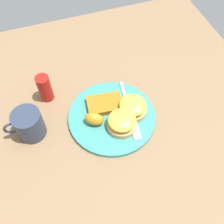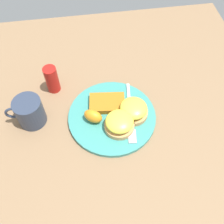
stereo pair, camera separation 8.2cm
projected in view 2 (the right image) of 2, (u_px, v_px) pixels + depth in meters
The scene contains 9 objects.
ground_plane at pixel (112, 118), 0.85m from camera, with size 1.10×1.10×0.00m, color #846647.
plate at pixel (112, 117), 0.84m from camera, with size 0.28×0.28×0.01m, color teal.
sandwich_benedict_left at pixel (119, 123), 0.79m from camera, with size 0.09×0.09×0.05m.
sandwich_benedict_right at pixel (133, 110), 0.82m from camera, with size 0.09×0.09×0.05m.
hashbrown_patty at pixel (107, 103), 0.85m from camera, with size 0.11×0.07×0.02m, color #AA6819.
orange_wedge at pixel (93, 116), 0.81m from camera, with size 0.06×0.04×0.04m, color orange.
fork at pixel (130, 116), 0.84m from camera, with size 0.04×0.23×0.00m.
cup at pixel (29, 112), 0.81m from camera, with size 0.12×0.09×0.10m.
condiment_bottle at pixel (52, 79), 0.88m from camera, with size 0.04×0.04×0.10m, color #B21914.
Camera 2 is at (0.07, 0.45, 0.72)m, focal length 42.00 mm.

